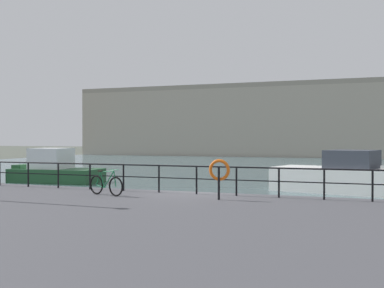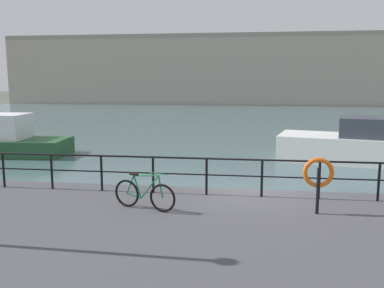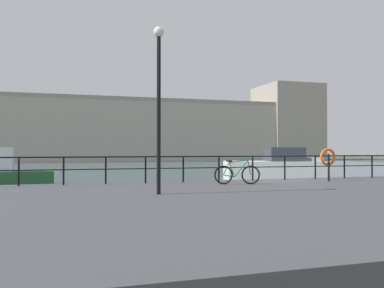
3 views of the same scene
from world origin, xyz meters
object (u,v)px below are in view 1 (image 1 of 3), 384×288
moored_green_narrowboat (54,170)px  parked_bicycle (106,185)px  harbor_building (373,119)px  moored_harbor_tender (341,176)px  life_ring_stand (219,171)px

moored_green_narrowboat → parked_bicycle: moored_green_narrowboat is taller
harbor_building → moored_green_narrowboat: size_ratio=13.75×
harbor_building → parked_bicycle: bearing=-98.3°
harbor_building → moored_green_narrowboat: 53.55m
moored_green_narrowboat → moored_harbor_tender: (17.59, 0.54, 0.06)m
moored_green_narrowboat → parked_bicycle: 14.38m
harbor_building → moored_harbor_tender: bearing=-91.4°
moored_harbor_tender → life_ring_stand: bearing=-93.7°
parked_bicycle → moored_harbor_tender: bearing=72.0°
moored_harbor_tender → life_ring_stand: size_ratio=5.07×
moored_harbor_tender → parked_bicycle: moored_harbor_tender is taller
moored_green_narrowboat → life_ring_stand: bearing=141.1°
moored_green_narrowboat → life_ring_stand: (14.26, -10.07, 0.90)m
parked_bicycle → life_ring_stand: 4.35m
life_ring_stand → moored_harbor_tender: bearing=72.6°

